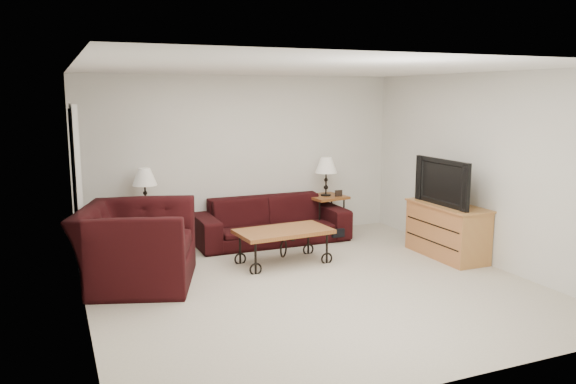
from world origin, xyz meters
The scene contains 20 objects.
ground centered at (0.00, 0.00, 0.00)m, with size 5.00×5.00×0.00m, color beige.
wall_back centered at (0.00, 2.50, 1.25)m, with size 5.00×0.02×2.50m, color silver.
wall_front centered at (0.00, -2.50, 1.25)m, with size 5.00×0.02×2.50m, color silver.
wall_left centered at (-2.50, 0.00, 1.25)m, with size 0.02×5.00×2.50m, color silver.
wall_right centered at (2.50, 0.00, 1.25)m, with size 0.02×5.00×2.50m, color silver.
ceiling centered at (0.00, 0.00, 2.50)m, with size 5.00×5.00×0.00m, color white.
doorway centered at (-2.47, 1.65, 1.02)m, with size 0.08×0.94×2.04m, color black.
sofa centered at (0.28, 2.02, 0.34)m, with size 2.31×0.90×0.67m, color black.
side_table_left centered at (-1.55, 2.20, 0.30)m, with size 0.55×0.55×0.60m, color #905B24.
side_table_right centered at (1.29, 2.20, 0.31)m, with size 0.56×0.56×0.62m, color #905B24.
lamp_left centered at (-1.55, 2.20, 0.90)m, with size 0.34×0.34×0.60m, color black, non-canonical shape.
lamp_right centered at (1.29, 2.20, 0.92)m, with size 0.35×0.35×0.62m, color black, non-canonical shape.
photo_frame_left centered at (-1.70, 2.05, 0.65)m, with size 0.12×0.02×0.10m, color black.
photo_frame_right centered at (1.44, 2.05, 0.67)m, with size 0.12×0.02×0.10m, color black.
coffee_table centered at (0.03, 0.92, 0.23)m, with size 1.23×0.67×0.46m, color #905B24.
armchair centered at (-1.88, 0.84, 0.47)m, with size 1.43×1.25×0.93m, color black.
throw_pillow centered at (-1.73, 0.79, 0.52)m, with size 0.42×0.11×0.42m, color #BC3C18.
tv_stand centered at (2.23, 0.35, 0.37)m, with size 0.51×1.22×0.73m, color #B88F44.
television centered at (2.21, 0.35, 1.05)m, with size 1.09×0.14×0.63m, color black.
backpack centered at (1.17, 1.65, 0.20)m, with size 0.30×0.23×0.39m, color black.
Camera 1 is at (-2.74, -5.81, 2.22)m, focal length 35.44 mm.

